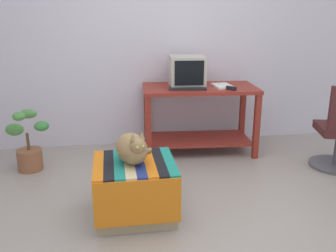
% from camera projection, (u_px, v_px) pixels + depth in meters
% --- Properties ---
extents(ground_plane, '(14.00, 14.00, 0.00)m').
position_uv_depth(ground_plane, '(194.00, 228.00, 2.84)').
color(ground_plane, '#9E9389').
extents(back_wall, '(8.00, 0.10, 2.60)m').
position_uv_depth(back_wall, '(158.00, 35.00, 4.40)').
color(back_wall, silver).
rests_on(back_wall, ground_plane).
extents(desk, '(1.30, 0.73, 0.76)m').
position_uv_depth(desk, '(199.00, 108.00, 4.26)').
color(desk, maroon).
rests_on(desk, ground_plane).
extents(tv_monitor, '(0.41, 0.42, 0.34)m').
position_uv_depth(tv_monitor, '(187.00, 71.00, 4.17)').
color(tv_monitor, '#BCB7A8').
rests_on(tv_monitor, desk).
extents(keyboard, '(0.42, 0.21, 0.02)m').
position_uv_depth(keyboard, '(187.00, 88.00, 4.03)').
color(keyboard, black).
rests_on(keyboard, desk).
extents(book, '(0.20, 0.29, 0.02)m').
position_uv_depth(book, '(222.00, 86.00, 4.16)').
color(book, white).
rests_on(book, desk).
extents(ottoman_with_blanket, '(0.62, 0.60, 0.45)m').
position_uv_depth(ottoman_with_blanket, '(135.00, 189.00, 2.95)').
color(ottoman_with_blanket, tan).
rests_on(ottoman_with_blanket, ground_plane).
extents(cat, '(0.33, 0.41, 0.28)m').
position_uv_depth(cat, '(132.00, 148.00, 2.84)').
color(cat, '#9E7A4C').
rests_on(cat, ottoman_with_blanket).
extents(potted_plant, '(0.43, 0.37, 0.65)m').
position_uv_depth(potted_plant, '(29.00, 148.00, 3.81)').
color(potted_plant, brown).
rests_on(potted_plant, ground_plane).
extents(stapler, '(0.10, 0.11, 0.04)m').
position_uv_depth(stapler, '(231.00, 88.00, 4.00)').
color(stapler, black).
rests_on(stapler, desk).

